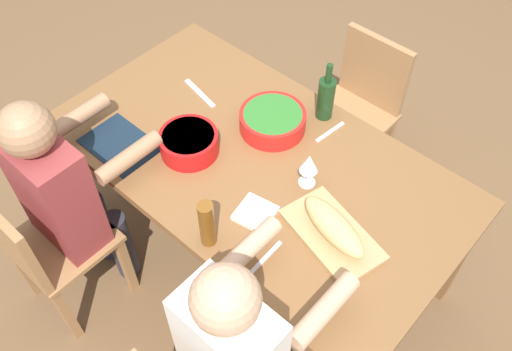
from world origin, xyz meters
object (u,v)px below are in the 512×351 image
at_px(dining_table, 256,171).
at_px(bread_loaf, 334,226).
at_px(wine_glass, 309,164).
at_px(diner_far_right, 66,191).
at_px(diner_far_left, 239,345).
at_px(beer_bottle, 207,224).
at_px(serving_bowl_fruit, 189,142).
at_px(wine_bottle, 326,98).
at_px(cutting_board, 332,234).
at_px(chair_far_right, 43,247).
at_px(serving_bowl_greens, 273,120).
at_px(chair_near_center, 359,105).
at_px(napkin_stack, 255,213).

relative_size(dining_table, bread_loaf, 5.58).
bearing_deg(wine_glass, diner_far_right, 42.64).
xyz_separation_m(diner_far_left, diner_far_right, (0.98, 0.00, 0.00)).
bearing_deg(beer_bottle, diner_far_left, 149.09).
distance_m(diner_far_left, serving_bowl_fruit, 0.88).
relative_size(serving_bowl_fruit, bread_loaf, 0.78).
relative_size(diner_far_left, diner_far_right, 1.00).
height_order(diner_far_right, serving_bowl_fruit, diner_far_right).
bearing_deg(dining_table, wine_bottle, -97.38).
distance_m(diner_far_left, wine_glass, 0.74).
xyz_separation_m(cutting_board, bread_loaf, (0.00, -0.00, 0.06)).
height_order(chair_far_right, wine_glass, wine_glass).
height_order(dining_table, chair_far_right, chair_far_right).
bearing_deg(serving_bowl_greens, wine_glass, 155.42).
relative_size(bread_loaf, wine_bottle, 1.10).
distance_m(dining_table, serving_bowl_greens, 0.24).
bearing_deg(bread_loaf, serving_bowl_fruit, 4.77).
bearing_deg(diner_far_right, diner_far_left, 180.00).
xyz_separation_m(dining_table, diner_far_right, (0.49, 0.63, 0.04)).
bearing_deg(chair_near_center, chair_far_right, 73.24).
relative_size(chair_near_center, wine_glass, 5.12).
xyz_separation_m(diner_far_right, serving_bowl_fruit, (-0.25, -0.48, 0.10)).
bearing_deg(chair_near_center, bread_loaf, 117.45).
bearing_deg(wine_glass, serving_bowl_greens, -24.58).
bearing_deg(wine_bottle, chair_far_right, 65.93).
height_order(serving_bowl_greens, wine_bottle, wine_bottle).
distance_m(diner_far_left, cutting_board, 0.54).
bearing_deg(diner_far_left, napkin_stack, -54.20).
xyz_separation_m(serving_bowl_fruit, wine_bottle, (-0.29, -0.56, 0.05)).
bearing_deg(serving_bowl_greens, chair_near_center, -96.12).
relative_size(serving_bowl_greens, bread_loaf, 0.91).
xyz_separation_m(dining_table, bread_loaf, (-0.47, 0.10, 0.15)).
xyz_separation_m(chair_near_center, diner_far_right, (0.49, 1.45, 0.21)).
height_order(diner_far_right, beer_bottle, diner_far_right).
bearing_deg(napkin_stack, chair_far_right, 41.11).
height_order(serving_bowl_greens, napkin_stack, serving_bowl_greens).
bearing_deg(napkin_stack, serving_bowl_fruit, -8.25).
bearing_deg(wine_glass, beer_bottle, 77.84).
distance_m(beer_bottle, wine_glass, 0.48).
relative_size(diner_far_left, bread_loaf, 3.75).
distance_m(bread_loaf, beer_bottle, 0.47).
relative_size(diner_far_left, napkin_stack, 8.57).
bearing_deg(cutting_board, napkin_stack, 23.61).
bearing_deg(chair_far_right, wine_glass, -130.48).
height_order(serving_bowl_fruit, napkin_stack, serving_bowl_fruit).
relative_size(chair_near_center, serving_bowl_fruit, 3.40).
bearing_deg(diner_far_right, chair_far_right, 90.00).
distance_m(beer_bottle, napkin_stack, 0.23).
bearing_deg(bread_loaf, diner_far_left, 91.90).
distance_m(chair_far_right, bread_loaf, 1.25).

